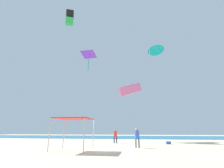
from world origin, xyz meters
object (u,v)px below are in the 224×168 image
(kite_box_black, at_px, (70,18))
(kite_parafoil_pink, at_px, (130,89))
(person_leftmost, at_px, (137,136))
(cooler_box, at_px, (168,143))
(kite_delta_teal, at_px, (156,49))
(kite_diamond_purple, at_px, (89,55))
(person_near_tent, at_px, (115,135))
(canopy_tent, at_px, (74,120))

(kite_box_black, distance_m, kite_parafoil_pink, 18.45)
(person_leftmost, xyz_separation_m, cooler_box, (3.67, 5.08, -0.91))
(kite_box_black, bearing_deg, kite_delta_teal, 173.45)
(cooler_box, distance_m, kite_diamond_purple, 24.73)
(kite_diamond_purple, bearing_deg, cooler_box, -33.30)
(person_near_tent, xyz_separation_m, kite_parafoil_pink, (1.91, 6.56, 7.80))
(person_near_tent, height_order, kite_parafoil_pink, kite_parafoil_pink)
(kite_diamond_purple, bearing_deg, person_near_tent, -49.47)
(person_near_tent, height_order, kite_delta_teal, kite_delta_teal)
(kite_diamond_purple, xyz_separation_m, kite_delta_teal, (14.34, -2.15, -0.85))
(canopy_tent, height_order, person_near_tent, canopy_tent)
(canopy_tent, distance_m, cooler_box, 12.44)
(person_near_tent, xyz_separation_m, kite_box_black, (-9.39, 3.08, 21.96))
(person_near_tent, xyz_separation_m, cooler_box, (6.63, -0.74, -0.89))
(person_leftmost, bearing_deg, canopy_tent, -174.99)
(canopy_tent, bearing_deg, cooler_box, 43.19)
(person_near_tent, height_order, cooler_box, person_near_tent)
(canopy_tent, xyz_separation_m, person_leftmost, (5.25, 3.29, -1.35))
(person_leftmost, bearing_deg, person_near_tent, 89.84)
(kite_box_black, relative_size, kite_delta_teal, 0.76)
(canopy_tent, height_order, kite_diamond_purple, kite_diamond_purple)
(kite_delta_teal, bearing_deg, person_near_tent, -156.38)
(cooler_box, height_order, kite_delta_teal, kite_delta_teal)
(canopy_tent, bearing_deg, kite_delta_teal, 60.51)
(kite_box_black, xyz_separation_m, kite_diamond_purple, (2.10, 6.47, -5.19))
(kite_parafoil_pink, bearing_deg, kite_diamond_purple, -62.95)
(kite_parafoil_pink, xyz_separation_m, kite_diamond_purple, (-9.20, 2.99, 8.97))
(cooler_box, relative_size, kite_diamond_purple, 0.13)
(canopy_tent, distance_m, kite_delta_teal, 23.91)
(kite_box_black, bearing_deg, cooler_box, 145.29)
(kite_delta_teal, bearing_deg, kite_parafoil_pink, 166.56)
(kite_parafoil_pink, bearing_deg, canopy_tent, 30.08)
(canopy_tent, height_order, kite_parafoil_pink, kite_parafoil_pink)
(person_near_tent, xyz_separation_m, person_leftmost, (2.96, -5.82, 0.02))
(cooler_box, bearing_deg, kite_box_black, 166.59)
(canopy_tent, relative_size, kite_diamond_purple, 0.67)
(person_near_tent, relative_size, kite_diamond_purple, 0.42)
(cooler_box, xyz_separation_m, kite_box_black, (-16.02, 3.82, 22.85))
(kite_delta_teal, bearing_deg, kite_diamond_purple, 148.70)
(person_leftmost, xyz_separation_m, kite_box_black, (-12.35, 8.90, 21.94))
(canopy_tent, relative_size, kite_parafoil_pink, 0.69)
(person_leftmost, height_order, kite_delta_teal, kite_delta_teal)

